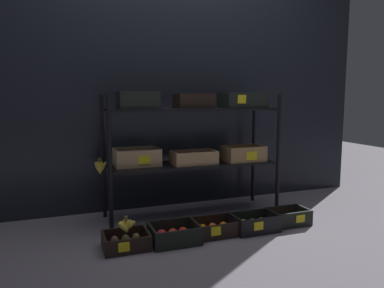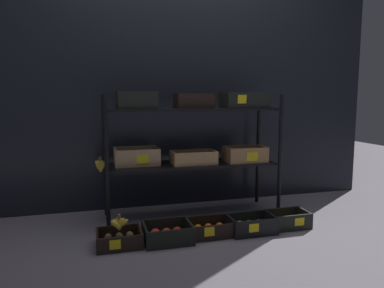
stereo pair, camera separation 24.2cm
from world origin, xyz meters
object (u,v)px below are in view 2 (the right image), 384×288
at_px(crate_ground_apple_green, 251,226).
at_px(crate_ground_rightmost_tangerine, 287,221).
at_px(display_rack, 192,135).
at_px(crate_ground_tangerine, 210,229).
at_px(crate_ground_kiwi, 119,240).
at_px(crate_ground_apple_red, 168,235).
at_px(banana_bunch_loose, 119,224).

distance_m(crate_ground_apple_green, crate_ground_rightmost_tangerine, 0.32).
distance_m(display_rack, crate_ground_tangerine, 0.79).
relative_size(crate_ground_kiwi, crate_ground_apple_green, 0.89).
bearing_deg(crate_ground_kiwi, display_rack, 36.84).
relative_size(display_rack, crate_ground_apple_red, 4.55).
xyz_separation_m(crate_ground_tangerine, banana_bunch_loose, (-0.65, -0.02, 0.11)).
bearing_deg(crate_ground_kiwi, banana_bunch_loose, -6.53).
height_order(crate_ground_apple_green, banana_bunch_loose, banana_bunch_loose).
xyz_separation_m(crate_ground_kiwi, banana_bunch_loose, (0.00, -0.00, 0.11)).
relative_size(crate_ground_rightmost_tangerine, banana_bunch_loose, 2.35).
distance_m(crate_ground_apple_red, crate_ground_apple_green, 0.63).
xyz_separation_m(display_rack, banana_bunch_loose, (-0.64, -0.48, -0.53)).
distance_m(crate_ground_kiwi, crate_ground_tangerine, 0.66).
distance_m(display_rack, crate_ground_apple_green, 0.87).
bearing_deg(crate_ground_apple_green, crate_ground_tangerine, 172.97).
bearing_deg(display_rack, crate_ground_apple_green, -56.96).
distance_m(crate_ground_tangerine, crate_ground_apple_green, 0.31).
distance_m(display_rack, crate_ground_apple_red, 0.87).
xyz_separation_m(crate_ground_apple_red, banana_bunch_loose, (-0.33, 0.01, 0.11)).
relative_size(crate_ground_apple_green, crate_ground_rightmost_tangerine, 1.07).
bearing_deg(crate_ground_apple_green, crate_ground_rightmost_tangerine, 6.02).
bearing_deg(crate_ground_tangerine, crate_ground_kiwi, -177.91).
xyz_separation_m(crate_ground_apple_green, banana_bunch_loose, (-0.96, 0.01, 0.11)).
bearing_deg(display_rack, crate_ground_apple_red, -122.12).
bearing_deg(crate_ground_apple_red, crate_ground_apple_green, -0.05).
relative_size(crate_ground_apple_green, banana_bunch_loose, 2.51).
xyz_separation_m(crate_ground_kiwi, crate_ground_apple_red, (0.33, -0.01, 0.01)).
height_order(crate_ground_rightmost_tangerine, banana_bunch_loose, banana_bunch_loose).
distance_m(display_rack, crate_ground_kiwi, 1.03).
relative_size(display_rack, crate_ground_rightmost_tangerine, 4.76).
bearing_deg(crate_ground_rightmost_tangerine, banana_bunch_loose, -179.11).
xyz_separation_m(crate_ground_apple_green, crate_ground_rightmost_tangerine, (0.32, 0.03, -0.00)).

